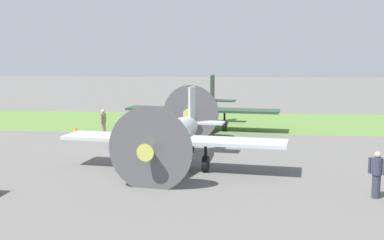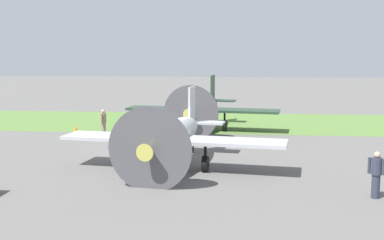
{
  "view_description": "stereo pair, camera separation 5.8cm",
  "coord_description": "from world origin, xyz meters",
  "px_view_note": "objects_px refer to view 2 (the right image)",
  "views": [
    {
      "loc": [
        -3.73,
        24.57,
        5.3
      ],
      "look_at": [
        -1.25,
        -3.16,
        1.42
      ],
      "focal_mm": 45.88,
      "sensor_mm": 36.0,
      "label": 1
    },
    {
      "loc": [
        -3.79,
        24.56,
        5.3
      ],
      "look_at": [
        -1.25,
        -3.16,
        1.42
      ],
      "focal_mm": 45.88,
      "sensor_mm": 36.0,
      "label": 2
    }
  ],
  "objects_px": {
    "airplane_wingman": "(203,107)",
    "ground_crew_chief": "(376,174)",
    "runway_marker_cone": "(76,129)",
    "ground_crew_mechanic": "(103,122)",
    "airplane_lead": "(174,135)"
  },
  "relations": [
    {
      "from": "airplane_wingman",
      "to": "ground_crew_mechanic",
      "type": "height_order",
      "value": "airplane_wingman"
    },
    {
      "from": "airplane_lead",
      "to": "ground_crew_chief",
      "type": "height_order",
      "value": "airplane_lead"
    },
    {
      "from": "airplane_wingman",
      "to": "ground_crew_chief",
      "type": "height_order",
      "value": "airplane_wingman"
    },
    {
      "from": "ground_crew_chief",
      "to": "runway_marker_cone",
      "type": "relative_size",
      "value": 3.93
    },
    {
      "from": "airplane_wingman",
      "to": "runway_marker_cone",
      "type": "bearing_deg",
      "value": 20.97
    },
    {
      "from": "airplane_lead",
      "to": "ground_crew_chief",
      "type": "relative_size",
      "value": 6.0
    },
    {
      "from": "ground_crew_mechanic",
      "to": "airplane_lead",
      "type": "bearing_deg",
      "value": -137.75
    },
    {
      "from": "ground_crew_mechanic",
      "to": "runway_marker_cone",
      "type": "xyz_separation_m",
      "value": [
        2.31,
        -1.5,
        -0.69
      ]
    },
    {
      "from": "ground_crew_mechanic",
      "to": "runway_marker_cone",
      "type": "relative_size",
      "value": 3.93
    },
    {
      "from": "airplane_lead",
      "to": "runway_marker_cone",
      "type": "xyz_separation_m",
      "value": [
        7.81,
        -9.45,
        -1.32
      ]
    },
    {
      "from": "airplane_lead",
      "to": "airplane_wingman",
      "type": "distance_m",
      "value": 11.38
    },
    {
      "from": "airplane_wingman",
      "to": "runway_marker_cone",
      "type": "xyz_separation_m",
      "value": [
        8.35,
        1.92,
        -1.34
      ]
    },
    {
      "from": "ground_crew_mechanic",
      "to": "runway_marker_cone",
      "type": "height_order",
      "value": "ground_crew_mechanic"
    },
    {
      "from": "ground_crew_chief",
      "to": "runway_marker_cone",
      "type": "bearing_deg",
      "value": -14.34
    },
    {
      "from": "airplane_wingman",
      "to": "runway_marker_cone",
      "type": "relative_size",
      "value": 23.98
    }
  ]
}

